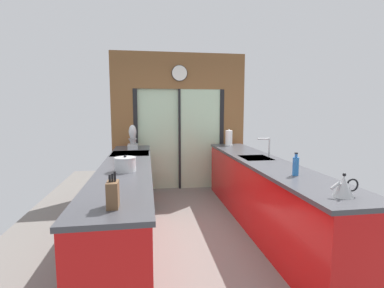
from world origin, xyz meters
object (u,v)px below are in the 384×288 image
soap_bottle (296,166)px  mixing_bowl (128,160)px  paper_towel_roll (229,138)px  kettle (344,186)px  stock_pot (125,164)px  oven_range (131,182)px  stand_mixer (133,140)px  knife_block (113,194)px

soap_bottle → mixing_bowl: bearing=152.8°
paper_towel_roll → kettle: bearing=-90.0°
mixing_bowl → paper_towel_roll: size_ratio=0.50×
stock_pot → soap_bottle: 1.84m
oven_range → kettle: bearing=-55.0°
paper_towel_roll → stand_mixer: bearing=-173.8°
mixing_bowl → oven_range: bearing=91.2°
stand_mixer → kettle: 3.54m
stock_pot → mixing_bowl: bearing=90.0°
mixing_bowl → paper_towel_roll: (1.78, 1.59, 0.10)m
knife_block → paper_towel_roll: size_ratio=0.82×
stand_mixer → knife_block: bearing=-90.0°
knife_block → stock_pot: (-0.00, 1.20, -0.02)m
knife_block → kettle: (1.78, -0.02, -0.01)m
stand_mixer → soap_bottle: size_ratio=1.74×
mixing_bowl → knife_block: size_ratio=0.62×
knife_block → soap_bottle: 1.92m
oven_range → stock_pot: 1.45m
kettle → stand_mixer: bearing=120.2°
kettle → mixing_bowl: bearing=137.0°
oven_range → soap_bottle: bearing=-45.3°
soap_bottle → paper_towel_roll: size_ratio=0.77×
stand_mixer → paper_towel_roll: (1.78, 0.19, -0.02)m
oven_range → stock_pot: stock_pot is taller
stock_pot → kettle: bearing=-34.5°
oven_range → kettle: 3.18m
paper_towel_roll → oven_range: bearing=-159.1°
mixing_bowl → knife_block: bearing=-90.0°
oven_range → stock_pot: (0.02, -1.35, 0.54)m
kettle → paper_towel_roll: 3.26m
oven_range → knife_block: bearing=-89.6°
oven_range → stand_mixer: stand_mixer is taller
stock_pot → paper_towel_roll: bearing=48.8°
stand_mixer → stock_pot: size_ratio=1.75×
soap_bottle → paper_towel_roll: bearing=90.0°
knife_block → paper_towel_roll: paper_towel_roll is taller
stand_mixer → paper_towel_roll: 1.79m
mixing_bowl → stock_pot: (-0.00, -0.44, 0.04)m
stock_pot → soap_bottle: (1.78, -0.47, 0.02)m
knife_block → soap_bottle: (1.78, 0.73, 0.01)m
knife_block → paper_towel_roll: 3.69m
stock_pot → oven_range: bearing=90.8°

